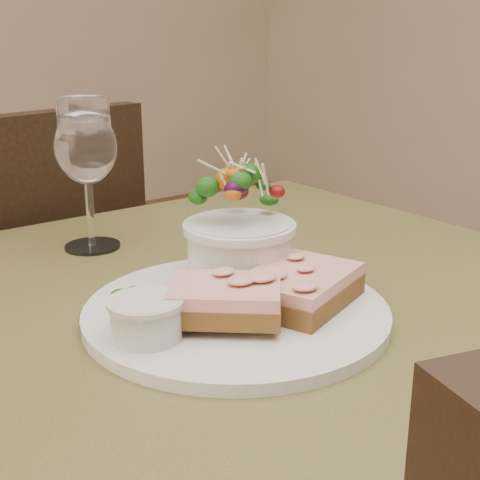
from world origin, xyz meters
TOP-DOWN VIEW (x-y plane):
  - cafe_table at (0.00, 0.00)m, footprint 0.80×0.80m
  - chair_far at (-0.09, 0.62)m, footprint 0.49×0.49m
  - dinner_plate at (-0.04, -0.03)m, footprint 0.29×0.29m
  - sandwich_front at (0.02, -0.06)m, footprint 0.14×0.12m
  - sandwich_back at (-0.07, -0.05)m, footprint 0.12×0.12m
  - ramekin at (-0.14, -0.04)m, footprint 0.06×0.06m
  - salad_bowl at (0.01, 0.03)m, footprint 0.11×0.11m
  - garnish at (-0.11, 0.03)m, footprint 0.05×0.04m
  - wine_glass at (-0.05, 0.25)m, footprint 0.08×0.08m

SIDE VIEW (x-z plane):
  - chair_far at x=-0.09m, z-range -0.16..0.74m
  - cafe_table at x=0.00m, z-range 0.27..1.02m
  - dinner_plate at x=-0.04m, z-range 0.75..0.76m
  - garnish at x=-0.11m, z-range 0.76..0.78m
  - sandwich_front at x=0.02m, z-range 0.76..0.79m
  - ramekin at x=-0.14m, z-range 0.76..0.80m
  - sandwich_back at x=-0.07m, z-range 0.77..0.80m
  - salad_bowl at x=0.01m, z-range 0.76..0.88m
  - wine_glass at x=-0.05m, z-range 0.79..0.96m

